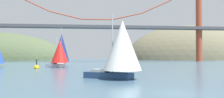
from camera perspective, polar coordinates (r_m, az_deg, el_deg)
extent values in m
plane|color=#426075|center=(21.19, 13.75, -9.31)|extent=(360.00, 360.00, 0.00)
ellipsoid|color=#6B664C|center=(168.71, 16.51, -2.24)|extent=(79.68, 44.00, 42.52)
cylinder|color=#A34228|center=(128.02, 18.45, 5.81)|extent=(2.80, 2.80, 37.30)
cube|color=#47474C|center=(115.52, -3.34, 4.83)|extent=(130.78, 6.00, 1.20)
cylinder|color=#A34228|center=(118.33, -16.72, 9.43)|extent=(13.75, 0.50, 6.67)
cylinder|color=#A34228|center=(116.07, -10.08, 7.27)|extent=(13.65, 0.50, 3.59)
cylinder|color=#A34228|center=(115.92, -3.34, 6.49)|extent=(13.54, 0.50, 0.50)
cylinder|color=#A34228|center=(117.79, 3.30, 7.13)|extent=(13.65, 0.50, 3.59)
cylinder|color=#A34228|center=(121.69, 9.66, 9.10)|extent=(13.75, 0.50, 6.67)
cube|color=navy|center=(32.68, -0.88, -5.80)|extent=(6.09, 5.33, 0.79)
cube|color=beige|center=(33.28, -2.58, -4.73)|extent=(2.40, 2.28, 0.36)
cylinder|color=#B2B2B7|center=(32.27, 0.10, 1.24)|extent=(0.14, 0.14, 7.20)
cone|color=white|center=(31.54, 2.31, 0.81)|extent=(6.53, 6.53, 6.07)
cube|color=white|center=(64.34, -12.35, -3.54)|extent=(5.00, 5.32, 0.81)
cube|color=beige|center=(65.16, -12.89, -3.00)|extent=(2.10, 2.15, 0.36)
cylinder|color=#B2B2B7|center=(63.84, -12.03, -0.32)|extent=(0.14, 0.14, 6.42)
cone|color=red|center=(62.83, -11.33, -0.53)|extent=(5.72, 5.72, 5.32)
cube|color=white|center=(73.55, -11.16, -3.27)|extent=(2.05, 7.36, 0.79)
cube|color=beige|center=(72.23, -11.26, -2.85)|extent=(1.47, 2.38, 0.36)
cylinder|color=#B2B2B7|center=(74.29, -11.09, 0.88)|extent=(0.14, 0.14, 9.92)
cone|color=navy|center=(75.87, -10.97, 0.37)|extent=(4.54, 4.54, 8.06)
sphere|color=gold|center=(57.42, -16.17, -3.90)|extent=(1.10, 1.10, 1.10)
cylinder|color=black|center=(57.38, -16.16, -2.86)|extent=(0.20, 0.20, 1.60)
sphere|color=#F2EA99|center=(57.36, -16.16, -1.94)|extent=(0.24, 0.24, 0.24)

